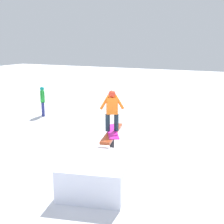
{
  "coord_description": "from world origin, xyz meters",
  "views": [
    {
      "loc": [
        -7.96,
        -3.86,
        3.54
      ],
      "look_at": [
        0.0,
        0.0,
        1.5
      ],
      "focal_mm": 50.0,
      "sensor_mm": 36.0,
      "label": 1
    }
  ],
  "objects": [
    {
      "name": "main_rider_on_rail",
      "position": [
        0.0,
        0.0,
        1.5
      ],
      "size": [
        1.45,
        1.02,
        1.24
      ],
      "rotation": [
        0.0,
        0.0,
        0.54
      ],
      "color": "#C81D94",
      "rests_on": "rail_feature"
    },
    {
      "name": "ground_plane",
      "position": [
        0.0,
        0.0,
        0.0
      ],
      "size": [
        60.0,
        60.0,
        0.0
      ],
      "primitive_type": "plane",
      "color": "white"
    },
    {
      "name": "rail_feature",
      "position": [
        0.0,
        0.0,
        0.74
      ],
      "size": [
        2.0,
        0.76,
        0.9
      ],
      "rotation": [
        0.0,
        0.0,
        0.25
      ],
      "color": "black",
      "rests_on": "ground"
    },
    {
      "name": "snow_kicker_ramp",
      "position": [
        -1.82,
        -0.46,
        0.38
      ],
      "size": [
        2.11,
        1.9,
        0.76
      ],
      "primitive_type": "cube",
      "rotation": [
        0.0,
        0.0,
        0.25
      ],
      "color": "white",
      "rests_on": "ground"
    },
    {
      "name": "bystander_green",
      "position": [
        3.72,
        5.48,
        0.79
      ],
      "size": [
        0.51,
        0.45,
        1.41
      ],
      "rotation": [
        0.0,
        0.0,
        3.85
      ],
      "color": "navy",
      "rests_on": "ground"
    }
  ]
}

